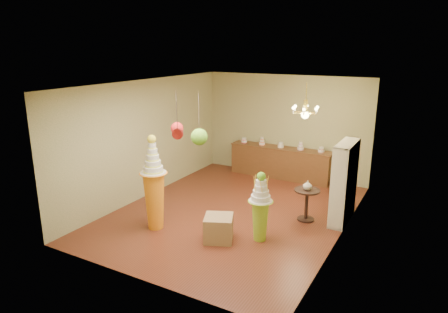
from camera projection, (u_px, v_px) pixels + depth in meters
The scene contains 17 objects.
floor at pixel (233, 212), 9.43m from camera, with size 6.50×6.50×0.00m, color #562517.
ceiling at pixel (234, 84), 8.63m from camera, with size 6.50×6.50×0.00m, color white.
wall_back at pixel (285, 126), 11.76m from camera, with size 5.00×0.04×3.00m, color #999B6D.
wall_front at pixel (138, 197), 6.29m from camera, with size 5.00×0.04×3.00m, color #999B6D.
wall_left at pixel (147, 139), 10.20m from camera, with size 0.04×6.50×3.00m, color #999B6D.
wall_right at pixel (346, 167), 7.86m from camera, with size 0.04×6.50×3.00m, color #999B6D.
pedestal_green at pixel (260, 211), 7.93m from camera, with size 0.49×0.49×1.44m.
pedestal_orange at pixel (154, 193), 8.42m from camera, with size 0.55×0.55×2.05m.
burlap_riser at pixel (219, 228), 8.02m from camera, with size 0.56×0.56×0.51m, color #8F724E.
sideboard at pixel (280, 162), 11.80m from camera, with size 3.04×0.54×1.16m.
shelving_unit at pixel (344, 182), 8.76m from camera, with size 0.33×1.20×1.80m.
round_table at pixel (307, 200), 8.89m from camera, with size 0.70×0.70×0.73m.
vase at pixel (308, 185), 8.79m from camera, with size 0.20×0.20×0.21m, color beige.
pom_red_left at pixel (177, 128), 7.83m from camera, with size 0.25×0.25×0.90m.
pom_green_mid at pixel (199, 137), 7.42m from camera, with size 0.31×0.31×1.00m.
pom_red_right at pixel (178, 134), 6.09m from camera, with size 0.18×0.18×0.59m.
chandelier at pixel (305, 113), 9.22m from camera, with size 0.85×0.85×0.85m.
Camera 1 is at (4.06, -7.73, 3.80)m, focal length 32.00 mm.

